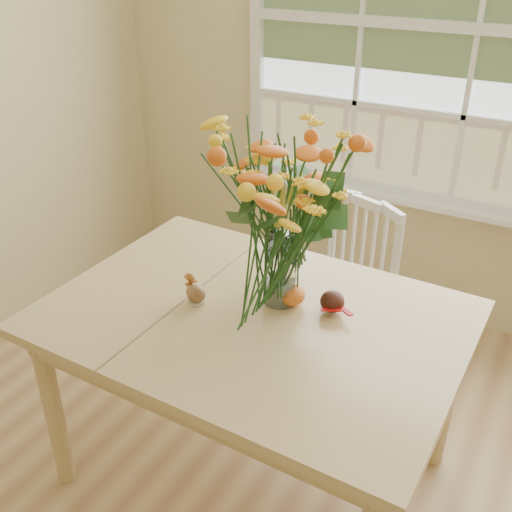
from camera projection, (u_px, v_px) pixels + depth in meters
The scene contains 8 objects.
wall_back at pixel (473, 73), 2.79m from camera, with size 4.00×0.02×2.70m, color #D1C686.
window at pixel (478, 33), 2.68m from camera, with size 2.42×0.12×1.74m.
dining_table at pixel (253, 335), 2.14m from camera, with size 1.45×1.05×0.77m.
windsor_chair at pixel (347, 286), 2.74m from camera, with size 0.52×0.51×0.89m.
flower_vase at pixel (282, 202), 1.97m from camera, with size 0.54×0.54×0.65m.
pumpkin at pixel (292, 296), 2.12m from camera, with size 0.09×0.09×0.07m, color orange.
turkey_figurine at pixel (196, 293), 2.13m from camera, with size 0.09×0.07×0.10m.
dark_gourd at pixel (332, 303), 2.08m from camera, with size 0.13×0.09×0.08m.
Camera 1 is at (0.50, -0.74, 1.96)m, focal length 42.00 mm.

